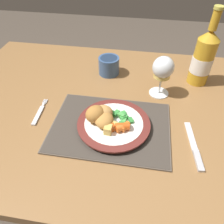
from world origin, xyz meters
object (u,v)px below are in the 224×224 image
object	(u,v)px
dining_table	(126,124)
wine_glass	(163,69)
fork	(39,113)
table_knife	(195,149)
dinner_plate	(114,124)
drinking_cup	(109,65)
bottle	(203,58)

from	to	relation	value
dining_table	wine_glass	distance (m)	0.25
fork	table_knife	bearing A→B (deg)	-8.04
dining_table	wine_glass	xyz separation A→B (m)	(0.11, 0.10, 0.20)
dining_table	dinner_plate	bearing A→B (deg)	-104.71
drinking_cup	fork	bearing A→B (deg)	-123.47
dinner_plate	fork	bearing A→B (deg)	174.85
table_knife	drinking_cup	distance (m)	0.49
dinner_plate	fork	xyz separation A→B (m)	(-0.27, 0.02, -0.01)
bottle	drinking_cup	xyz separation A→B (m)	(-0.37, 0.00, -0.07)
table_knife	bottle	bearing A→B (deg)	82.82
dining_table	wine_glass	size ratio (longest dim) A/B	8.86
wine_glass	drinking_cup	world-z (taller)	wine_glass
fork	drinking_cup	bearing A→B (deg)	56.53
dinner_plate	bottle	world-z (taller)	bottle
dining_table	bottle	world-z (taller)	bottle
fork	wine_glass	world-z (taller)	wine_glass
dinner_plate	drinking_cup	xyz separation A→B (m)	(-0.07, 0.32, 0.02)
dining_table	drinking_cup	bearing A→B (deg)	116.02
dinner_plate	dining_table	bearing A→B (deg)	75.29
dinner_plate	drinking_cup	size ratio (longest dim) A/B	2.68
dinner_plate	wine_glass	world-z (taller)	wine_glass
dinner_plate	wine_glass	distance (m)	0.27
dinner_plate	table_knife	world-z (taller)	dinner_plate
fork	bottle	xyz separation A→B (m)	(0.56, 0.29, 0.10)
dining_table	dinner_plate	distance (m)	0.16
bottle	fork	bearing A→B (deg)	-152.56
drinking_cup	wine_glass	bearing A→B (deg)	-27.20
drinking_cup	bottle	bearing A→B (deg)	-0.58
table_knife	fork	bearing A→B (deg)	171.96
dinner_plate	fork	distance (m)	0.27
dining_table	table_knife	world-z (taller)	table_knife
table_knife	drinking_cup	world-z (taller)	drinking_cup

